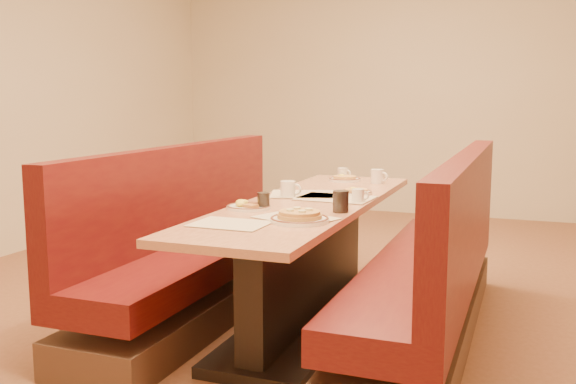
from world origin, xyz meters
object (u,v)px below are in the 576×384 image
(soda_tumbler_mid, at_px, (341,201))
(coffee_mug_a, at_px, (358,195))
(coffee_mug_b, at_px, (289,189))
(diner_table, at_px, (309,263))
(pancake_plate, at_px, (300,217))
(booth_left, at_px, (200,255))
(eggs_plate, at_px, (248,206))
(soda_tumbler_near, at_px, (264,201))
(coffee_mug_d, at_px, (343,173))
(booth_right, at_px, (433,277))
(coffee_mug_c, at_px, (378,176))

(soda_tumbler_mid, bearing_deg, coffee_mug_a, 89.54)
(coffee_mug_b, xyz_separation_m, soda_tumbler_mid, (0.44, -0.39, 0.01))
(diner_table, distance_m, pancake_plate, 0.76)
(booth_left, distance_m, eggs_plate, 0.75)
(eggs_plate, xyz_separation_m, soda_tumbler_near, (0.09, 0.01, 0.03))
(coffee_mug_a, distance_m, coffee_mug_d, 1.11)
(booth_right, distance_m, coffee_mug_c, 1.15)
(pancake_plate, relative_size, coffee_mug_c, 2.25)
(coffee_mug_d, height_order, soda_tumbler_near, soda_tumbler_near)
(booth_left, distance_m, coffee_mug_a, 1.10)
(coffee_mug_a, bearing_deg, coffee_mug_d, 90.20)
(coffee_mug_b, bearing_deg, eggs_plate, -105.34)
(diner_table, relative_size, pancake_plate, 8.60)
(coffee_mug_a, relative_size, coffee_mug_c, 0.77)
(coffee_mug_d, distance_m, soda_tumbler_near, 1.46)
(pancake_plate, relative_size, soda_tumbler_near, 3.15)
(pancake_plate, distance_m, coffee_mug_d, 1.75)
(diner_table, bearing_deg, soda_tumbler_near, -110.74)
(pancake_plate, bearing_deg, coffee_mug_b, 114.67)
(coffee_mug_a, height_order, soda_tumbler_mid, soda_tumbler_mid)
(coffee_mug_a, relative_size, soda_tumbler_mid, 0.86)
(booth_left, relative_size, coffee_mug_d, 23.96)
(coffee_mug_a, xyz_separation_m, soda_tumbler_mid, (-0.00, -0.36, 0.02))
(diner_table, distance_m, soda_tumbler_near, 0.57)
(coffee_mug_a, xyz_separation_m, soda_tumbler_near, (-0.42, -0.42, 0.01))
(booth_right, xyz_separation_m, soda_tumbler_near, (-0.87, -0.36, 0.43))
(diner_table, xyz_separation_m, soda_tumbler_mid, (0.28, -0.30, 0.43))
(booth_left, height_order, pancake_plate, booth_left)
(soda_tumbler_near, height_order, soda_tumbler_mid, soda_tumbler_mid)
(coffee_mug_a, bearing_deg, pancake_plate, -119.87)
(booth_left, bearing_deg, eggs_plate, -36.26)
(booth_left, height_order, coffee_mug_d, booth_left)
(coffee_mug_c, xyz_separation_m, coffee_mug_d, (-0.31, 0.18, -0.01))
(booth_left, height_order, booth_right, same)
(coffee_mug_c, bearing_deg, pancake_plate, -74.03)
(soda_tumbler_near, bearing_deg, coffee_mug_a, 44.98)
(diner_table, xyz_separation_m, booth_left, (-0.73, 0.00, -0.01))
(eggs_plate, bearing_deg, coffee_mug_b, 82.94)
(diner_table, relative_size, soda_tumbler_near, 27.14)
(coffee_mug_c, bearing_deg, soda_tumbler_near, -87.61)
(coffee_mug_a, bearing_deg, booth_right, -27.76)
(coffee_mug_d, relative_size, soda_tumbler_mid, 0.90)
(booth_left, height_order, soda_tumbler_near, booth_left)
(diner_table, height_order, eggs_plate, eggs_plate)
(coffee_mug_c, bearing_deg, coffee_mug_d, 166.44)
(coffee_mug_b, relative_size, coffee_mug_c, 1.01)
(diner_table, xyz_separation_m, soda_tumbler_near, (-0.14, -0.36, 0.42))
(coffee_mug_c, distance_m, soda_tumbler_mid, 1.22)
(diner_table, distance_m, booth_left, 0.73)
(eggs_plate, height_order, coffee_mug_b, coffee_mug_b)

